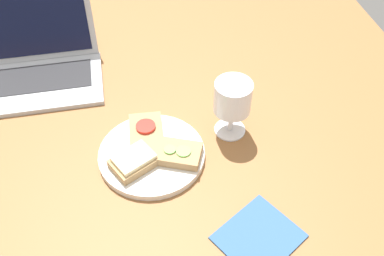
% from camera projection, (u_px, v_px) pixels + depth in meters
% --- Properties ---
extents(wooden_table, '(1.40, 1.40, 0.03)m').
position_uv_depth(wooden_table, '(169.00, 155.00, 0.96)').
color(wooden_table, brown).
rests_on(wooden_table, ground).
extents(plate, '(0.23, 0.23, 0.02)m').
position_uv_depth(plate, '(152.00, 154.00, 0.94)').
color(plate, silver).
rests_on(plate, wooden_table).
extents(sandwich_with_tomato, '(0.08, 0.12, 0.03)m').
position_uv_depth(sandwich_with_tomato, '(146.00, 133.00, 0.95)').
color(sandwich_with_tomato, '#A88456').
rests_on(sandwich_with_tomato, plate).
extents(sandwich_with_cheese, '(0.11, 0.10, 0.03)m').
position_uv_depth(sandwich_with_cheese, '(134.00, 161.00, 0.90)').
color(sandwich_with_cheese, '#A88456').
rests_on(sandwich_with_cheese, plate).
extents(sandwich_with_cucumber, '(0.13, 0.11, 0.02)m').
position_uv_depth(sandwich_with_cucumber, '(173.00, 153.00, 0.91)').
color(sandwich_with_cucumber, '#A88456').
rests_on(sandwich_with_cucumber, plate).
extents(wine_glass, '(0.08, 0.08, 0.14)m').
position_uv_depth(wine_glass, '(233.00, 99.00, 0.92)').
color(wine_glass, white).
rests_on(wine_glass, wooden_table).
extents(laptop, '(0.30, 0.26, 0.21)m').
position_uv_depth(laptop, '(40.00, 58.00, 1.10)').
color(laptop, '#ADAFB5').
rests_on(laptop, wooden_table).
extents(napkin, '(0.19, 0.18, 0.00)m').
position_uv_depth(napkin, '(259.00, 237.00, 0.80)').
color(napkin, '#33598C').
rests_on(napkin, wooden_table).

